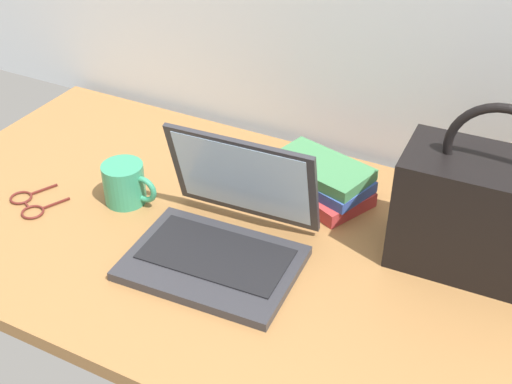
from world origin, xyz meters
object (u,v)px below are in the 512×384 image
book_stack (321,180)px  laptop (223,233)px  coffee_mug (126,183)px  eyeglasses (29,204)px  handbag (483,213)px

book_stack → laptop: bearing=-108.9°
coffee_mug → eyeglasses: coffee_mug is taller
eyeglasses → handbag: (0.86, 0.24, 0.11)m
book_stack → eyeglasses: bearing=-149.0°
coffee_mug → eyeglasses: bearing=-147.4°
eyeglasses → book_stack: (0.52, 0.32, 0.03)m
laptop → coffee_mug: bearing=168.4°
handbag → coffee_mug: bearing=-169.4°
laptop → book_stack: bearing=71.1°
laptop → eyeglasses: bearing=-172.6°
laptop → eyeglasses: size_ratio=2.42×
handbag → book_stack: size_ratio=1.37×
laptop → eyeglasses: (-0.43, -0.06, -0.04)m
coffee_mug → book_stack: size_ratio=0.51×
coffee_mug → handbag: size_ratio=0.37×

